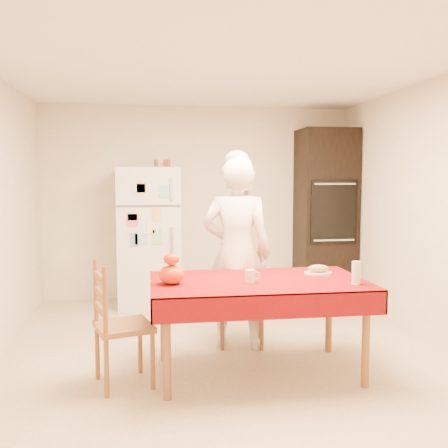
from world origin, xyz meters
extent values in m
plane|color=tan|center=(0.00, 0.00, 0.00)|extent=(4.50, 4.50, 0.00)
cube|color=beige|center=(0.00, 2.25, 1.25)|extent=(4.00, 0.02, 2.50)
cube|color=beige|center=(0.00, -2.25, 1.25)|extent=(4.00, 0.02, 2.50)
cube|color=beige|center=(2.00, 0.00, 1.25)|extent=(0.02, 4.50, 2.50)
cube|color=white|center=(0.00, 0.00, 2.50)|extent=(4.00, 4.50, 0.02)
cube|color=brown|center=(0.55, 2.23, 1.50)|extent=(0.22, 0.02, 0.30)
cube|color=white|center=(-0.65, 1.88, 0.85)|extent=(0.75, 0.70, 1.70)
cube|color=silver|center=(-0.39, 1.51, 1.45)|extent=(0.03, 0.03, 0.25)
cube|color=silver|center=(-0.39, 1.51, 0.70)|extent=(0.03, 0.03, 0.60)
cube|color=black|center=(1.63, 1.93, 1.10)|extent=(0.70, 0.60, 2.20)
cube|color=black|center=(1.63, 1.62, 1.15)|extent=(0.59, 0.02, 0.80)
cylinder|color=brown|center=(-0.53, -0.87, 0.35)|extent=(0.06, 0.06, 0.71)
cylinder|color=brown|center=(-0.53, -0.09, 0.35)|extent=(0.06, 0.06, 0.71)
cylinder|color=brown|center=(0.95, -0.87, 0.35)|extent=(0.06, 0.06, 0.71)
cylinder|color=brown|center=(0.95, -0.09, 0.35)|extent=(0.06, 0.06, 0.71)
cube|color=brown|center=(0.21, -0.48, 0.73)|extent=(1.60, 0.90, 0.04)
cube|color=#55040C|center=(0.21, -0.48, 0.76)|extent=(1.70, 1.00, 0.01)
cylinder|color=brown|center=(0.00, 0.09, 0.21)|extent=(0.04, 0.04, 0.43)
cylinder|color=brown|center=(0.06, 0.42, 0.21)|extent=(0.04, 0.04, 0.43)
cylinder|color=brown|center=(0.36, 0.03, 0.21)|extent=(0.04, 0.04, 0.43)
cylinder|color=brown|center=(0.41, 0.36, 0.21)|extent=(0.04, 0.04, 0.43)
cube|color=brown|center=(0.21, 0.23, 0.45)|extent=(0.48, 0.46, 0.04)
cube|color=brown|center=(0.24, 0.39, 0.70)|extent=(0.36, 0.09, 0.50)
cylinder|color=brown|center=(-0.63, -0.68, 0.21)|extent=(0.04, 0.04, 0.43)
cylinder|color=brown|center=(-0.96, -0.77, 0.21)|extent=(0.04, 0.04, 0.43)
cylinder|color=brown|center=(-0.73, -0.33, 0.21)|extent=(0.04, 0.04, 0.43)
cylinder|color=brown|center=(-1.06, -0.42, 0.21)|extent=(0.04, 0.04, 0.43)
cube|color=brown|center=(-0.84, -0.55, 0.45)|extent=(0.50, 0.51, 0.04)
cube|color=brown|center=(-1.01, -0.60, 0.70)|extent=(0.13, 0.35, 0.50)
imported|color=silver|center=(0.15, 0.16, 0.88)|extent=(0.73, 0.58, 1.76)
cylinder|color=white|center=(0.13, -0.57, 0.81)|extent=(0.08, 0.08, 0.10)
ellipsoid|color=#D75D05|center=(-0.48, -0.54, 0.84)|extent=(0.20, 0.20, 0.15)
ellipsoid|color=#C33A04|center=(-0.48, -0.54, 0.96)|extent=(0.12, 0.12, 0.09)
cylinder|color=white|center=(0.91, -0.74, 0.85)|extent=(0.07, 0.07, 0.18)
cylinder|color=white|center=(0.76, -0.32, 0.77)|extent=(0.24, 0.24, 0.02)
ellipsoid|color=#9E7E4D|center=(0.76, -0.32, 0.81)|extent=(0.18, 0.10, 0.06)
cylinder|color=brown|center=(-0.56, 1.93, 1.75)|extent=(0.05, 0.05, 0.10)
cylinder|color=#934D1A|center=(-0.44, 1.93, 1.75)|extent=(0.05, 0.05, 0.10)
cylinder|color=#95491B|center=(-0.40, 1.93, 1.75)|extent=(0.05, 0.05, 0.10)
camera|label=1|loc=(-0.63, -4.30, 1.56)|focal=40.00mm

